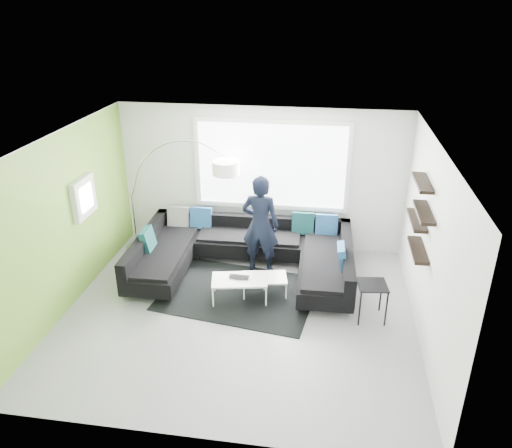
{
  "coord_description": "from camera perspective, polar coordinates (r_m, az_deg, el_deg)",
  "views": [
    {
      "loc": [
        1.28,
        -6.53,
        4.63
      ],
      "look_at": [
        0.14,
        0.9,
        1.18
      ],
      "focal_mm": 35.0,
      "sensor_mm": 36.0,
      "label": 1
    }
  ],
  "objects": [
    {
      "name": "coffee_table",
      "position": [
        8.42,
        -0.45,
        -7.13
      ],
      "size": [
        1.27,
        0.89,
        0.38
      ],
      "primitive_type": "cube",
      "rotation": [
        0.0,
        0.0,
        0.19
      ],
      "color": "white",
      "rests_on": "ground"
    },
    {
      "name": "person",
      "position": [
        8.85,
        0.5,
        -0.09
      ],
      "size": [
        0.75,
        0.57,
        1.85
      ],
      "primitive_type": "imported",
      "rotation": [
        0.0,
        0.0,
        3.05
      ],
      "color": "black",
      "rests_on": "ground"
    },
    {
      "name": "ground",
      "position": [
        8.1,
        -1.98,
        -10.17
      ],
      "size": [
        5.5,
        5.5,
        0.0
      ],
      "primitive_type": "plane",
      "color": "gray",
      "rests_on": "ground"
    },
    {
      "name": "room_shell",
      "position": [
        7.41,
        -1.61,
        2.29
      ],
      "size": [
        5.54,
        5.04,
        2.82
      ],
      "color": "silver",
      "rests_on": "ground"
    },
    {
      "name": "side_table",
      "position": [
        8.03,
        12.95,
        -8.6
      ],
      "size": [
        0.5,
        0.5,
        0.61
      ],
      "primitive_type": "cube",
      "rotation": [
        0.0,
        0.0,
        0.13
      ],
      "color": "black",
      "rests_on": "ground"
    },
    {
      "name": "arc_lamp",
      "position": [
        9.82,
        -14.06,
        3.11
      ],
      "size": [
        2.13,
        0.65,
        2.28
      ],
      "primitive_type": null,
      "rotation": [
        0.0,
        0.0,
        -0.04
      ],
      "color": "silver",
      "rests_on": "ground"
    },
    {
      "name": "rug",
      "position": [
        8.59,
        -1.98,
        -7.9
      ],
      "size": [
        2.77,
        2.19,
        0.01
      ],
      "primitive_type": "cube",
      "rotation": [
        0.0,
        0.0,
        -0.15
      ],
      "color": "black",
      "rests_on": "ground"
    },
    {
      "name": "laptop",
      "position": [
        8.24,
        -2.01,
        -6.25
      ],
      "size": [
        0.35,
        0.24,
        0.03
      ],
      "primitive_type": "imported",
      "rotation": [
        0.0,
        0.0,
        -0.04
      ],
      "color": "black",
      "rests_on": "coffee_table"
    },
    {
      "name": "sectional_sofa",
      "position": [
        8.96,
        -1.42,
        -3.78
      ],
      "size": [
        3.87,
        2.45,
        0.82
      ],
      "rotation": [
        0.0,
        0.0,
        0.02
      ],
      "color": "black",
      "rests_on": "ground"
    }
  ]
}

